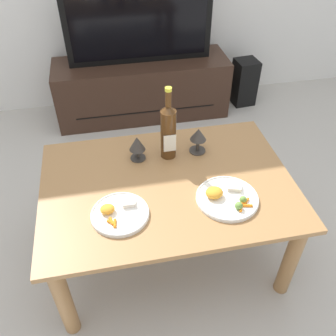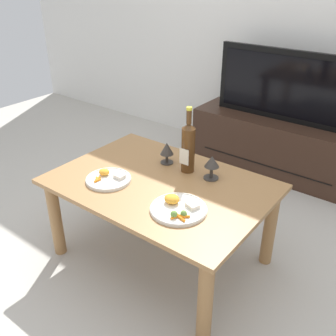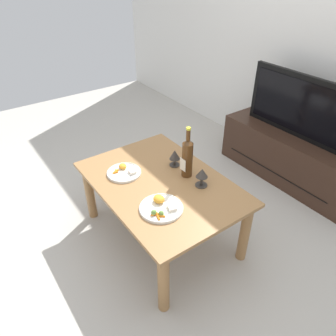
{
  "view_description": "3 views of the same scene",
  "coord_description": "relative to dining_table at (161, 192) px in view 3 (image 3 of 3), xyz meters",
  "views": [
    {
      "loc": [
        -0.24,
        -1.19,
        1.65
      ],
      "look_at": [
        0.01,
        0.04,
        0.57
      ],
      "focal_mm": 38.55,
      "sensor_mm": 36.0,
      "label": 1
    },
    {
      "loc": [
        1.11,
        -1.39,
        1.56
      ],
      "look_at": [
        -0.0,
        0.07,
        0.57
      ],
      "focal_mm": 41.01,
      "sensor_mm": 36.0,
      "label": 2
    },
    {
      "loc": [
        1.47,
        -0.99,
        1.84
      ],
      "look_at": [
        0.01,
        0.06,
        0.61
      ],
      "focal_mm": 34.15,
      "sensor_mm": 36.0,
      "label": 3
    }
  ],
  "objects": [
    {
      "name": "back_wall",
      "position": [
        0.0,
        1.74,
        0.87
      ],
      "size": [
        6.4,
        0.1,
        2.6
      ],
      "primitive_type": "cube",
      "color": "silver",
      "rests_on": "ground_plane"
    },
    {
      "name": "dinner_plate_left",
      "position": [
        -0.24,
        -0.16,
        0.1
      ],
      "size": [
        0.25,
        0.25,
        0.05
      ],
      "color": "white",
      "rests_on": "dining_table"
    },
    {
      "name": "wine_bottle",
      "position": [
        0.04,
        0.19,
        0.24
      ],
      "size": [
        0.08,
        0.08,
        0.38
      ],
      "color": "#4C2D14",
      "rests_on": "dining_table"
    },
    {
      "name": "dining_table",
      "position": [
        0.0,
        0.0,
        0.0
      ],
      "size": [
        1.16,
        0.81,
        0.51
      ],
      "color": "#9E7042",
      "rests_on": "ground_plane"
    },
    {
      "name": "tv_stand",
      "position": [
        0.07,
        1.43,
        -0.2
      ],
      "size": [
        1.36,
        0.43,
        0.46
      ],
      "color": "#382319",
      "rests_on": "ground_plane"
    },
    {
      "name": "ground_plane",
      "position": [
        0.0,
        0.0,
        -0.43
      ],
      "size": [
        6.4,
        6.4,
        0.0
      ],
      "primitive_type": "plane",
      "color": "#B7B2A8"
    },
    {
      "name": "dinner_plate_right",
      "position": [
        0.23,
        -0.16,
        0.1
      ],
      "size": [
        0.27,
        0.27,
        0.05
      ],
      "color": "white",
      "rests_on": "dining_table"
    },
    {
      "name": "goblet_left",
      "position": [
        -0.11,
        0.2,
        0.17
      ],
      "size": [
        0.08,
        0.08,
        0.13
      ],
      "color": "#38332D",
      "rests_on": "dining_table"
    },
    {
      "name": "goblet_right",
      "position": [
        0.19,
        0.2,
        0.18
      ],
      "size": [
        0.08,
        0.08,
        0.14
      ],
      "color": "#38332D",
      "rests_on": "dining_table"
    },
    {
      "name": "tv_screen",
      "position": [
        0.07,
        1.43,
        0.3
      ],
      "size": [
        1.07,
        0.05,
        0.54
      ],
      "color": "black",
      "rests_on": "tv_stand"
    }
  ]
}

